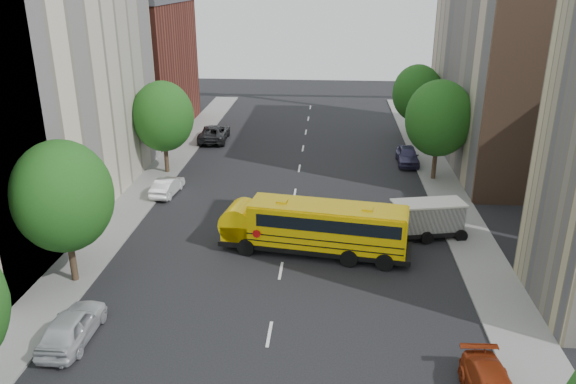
# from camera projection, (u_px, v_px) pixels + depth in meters

# --- Properties ---
(ground) EXTENTS (120.00, 120.00, 0.00)m
(ground) POSITION_uv_depth(u_px,v_px,m) (284.00, 254.00, 33.38)
(ground) COLOR black
(ground) RESTS_ON ground
(sidewalk_left) EXTENTS (3.00, 80.00, 0.12)m
(sidewalk_left) POSITION_uv_depth(u_px,v_px,m) (125.00, 214.00, 38.83)
(sidewalk_left) COLOR slate
(sidewalk_left) RESTS_ON ground
(sidewalk_right) EXTENTS (3.00, 80.00, 0.12)m
(sidewalk_right) POSITION_uv_depth(u_px,v_px,m) (463.00, 225.00, 37.18)
(sidewalk_right) COLOR slate
(sidewalk_right) RESTS_ON ground
(lane_markings) EXTENTS (0.15, 64.00, 0.01)m
(lane_markings) POSITION_uv_depth(u_px,v_px,m) (295.00, 193.00, 42.67)
(lane_markings) COLOR silver
(lane_markings) RESTS_ON ground
(building_left_cream) EXTENTS (10.00, 26.00, 20.00)m
(building_left_cream) POSITION_uv_depth(u_px,v_px,m) (17.00, 66.00, 36.64)
(building_left_cream) COLOR beige
(building_left_cream) RESTS_ON ground
(building_left_redbrick) EXTENTS (10.00, 15.00, 13.00)m
(building_left_redbrick) POSITION_uv_depth(u_px,v_px,m) (134.00, 68.00, 58.36)
(building_left_redbrick) COLOR maroon
(building_left_redbrick) RESTS_ON ground
(building_right_far) EXTENTS (10.00, 22.00, 18.00)m
(building_right_far) POSITION_uv_depth(u_px,v_px,m) (515.00, 58.00, 47.45)
(building_right_far) COLOR #BDAB93
(building_right_far) RESTS_ON ground
(building_right_sidewall) EXTENTS (10.10, 0.30, 18.00)m
(building_right_sidewall) POSITION_uv_depth(u_px,v_px,m) (565.00, 80.00, 37.22)
(building_right_sidewall) COLOR brown
(building_right_sidewall) RESTS_ON ground
(street_tree_1) EXTENTS (5.12, 5.12, 7.90)m
(street_tree_1) POSITION_uv_depth(u_px,v_px,m) (63.00, 196.00, 28.66)
(street_tree_1) COLOR #38281C
(street_tree_1) RESTS_ON ground
(street_tree_2) EXTENTS (4.99, 4.99, 7.71)m
(street_tree_2) POSITION_uv_depth(u_px,v_px,m) (163.00, 116.00, 45.44)
(street_tree_2) COLOR #38281C
(street_tree_2) RESTS_ON ground
(street_tree_4) EXTENTS (5.25, 5.25, 8.10)m
(street_tree_4) POSITION_uv_depth(u_px,v_px,m) (439.00, 118.00, 43.78)
(street_tree_4) COLOR #38281C
(street_tree_4) RESTS_ON ground
(street_tree_5) EXTENTS (4.86, 4.86, 7.51)m
(street_tree_5) POSITION_uv_depth(u_px,v_px,m) (417.00, 93.00, 55.08)
(street_tree_5) COLOR #38281C
(street_tree_5) RESTS_ON ground
(school_bus) EXTENTS (11.57, 4.27, 3.19)m
(school_bus) POSITION_uv_depth(u_px,v_px,m) (313.00, 225.00, 32.97)
(school_bus) COLOR black
(school_bus) RESTS_ON ground
(safari_truck) EXTENTS (5.81, 3.09, 2.37)m
(safari_truck) POSITION_uv_depth(u_px,v_px,m) (420.00, 219.00, 35.13)
(safari_truck) COLOR black
(safari_truck) RESTS_ON ground
(parked_car_0) EXTENTS (1.81, 4.49, 1.53)m
(parked_car_0) POSITION_uv_depth(u_px,v_px,m) (72.00, 326.00, 25.23)
(parked_car_0) COLOR silver
(parked_car_0) RESTS_ON ground
(parked_car_1) EXTENTS (1.75, 4.10, 1.31)m
(parked_car_1) POSITION_uv_depth(u_px,v_px,m) (167.00, 186.00, 42.31)
(parked_car_1) COLOR silver
(parked_car_1) RESTS_ON ground
(parked_car_2) EXTENTS (2.91, 5.87, 1.60)m
(parked_car_2) POSITION_uv_depth(u_px,v_px,m) (214.00, 133.00, 56.09)
(parked_car_2) COLOR black
(parked_car_2) RESTS_ON ground
(parked_car_4) EXTENTS (1.86, 4.51, 1.53)m
(parked_car_4) POSITION_uv_depth(u_px,v_px,m) (407.00, 155.00, 49.16)
(parked_car_4) COLOR #363259
(parked_car_4) RESTS_ON ground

